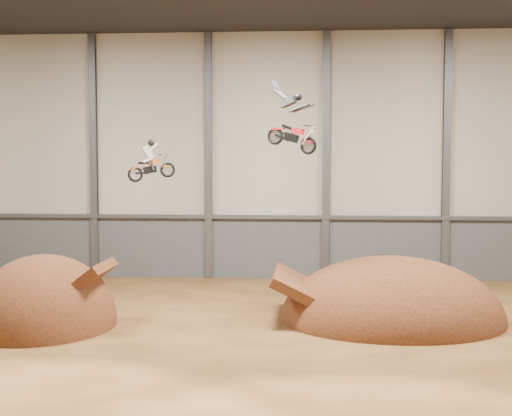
{
  "coord_description": "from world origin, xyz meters",
  "views": [
    {
      "loc": [
        2.28,
        -25.52,
        6.87
      ],
      "look_at": [
        0.16,
        4.0,
        4.81
      ],
      "focal_mm": 50.0,
      "sensor_mm": 36.0,
      "label": 1
    }
  ],
  "objects_px": {
    "fmx_rider_a": "(152,158)",
    "fmx_rider_b": "(290,118)",
    "landing_ramp": "(391,320)",
    "takeoff_ramp": "(43,326)"
  },
  "relations": [
    {
      "from": "takeoff_ramp",
      "to": "fmx_rider_b",
      "type": "bearing_deg",
      "value": 6.66
    },
    {
      "from": "fmx_rider_a",
      "to": "fmx_rider_b",
      "type": "height_order",
      "value": "fmx_rider_b"
    },
    {
      "from": "fmx_rider_a",
      "to": "fmx_rider_b",
      "type": "bearing_deg",
      "value": -45.42
    },
    {
      "from": "takeoff_ramp",
      "to": "fmx_rider_a",
      "type": "bearing_deg",
      "value": 45.04
    },
    {
      "from": "landing_ramp",
      "to": "takeoff_ramp",
      "type": "bearing_deg",
      "value": -171.49
    },
    {
      "from": "landing_ramp",
      "to": "fmx_rider_b",
      "type": "bearing_deg",
      "value": -167.29
    },
    {
      "from": "fmx_rider_b",
      "to": "landing_ramp",
      "type": "bearing_deg",
      "value": 35.76
    },
    {
      "from": "fmx_rider_a",
      "to": "fmx_rider_b",
      "type": "relative_size",
      "value": 0.73
    },
    {
      "from": "fmx_rider_a",
      "to": "fmx_rider_b",
      "type": "distance_m",
      "value": 6.97
    },
    {
      "from": "landing_ramp",
      "to": "fmx_rider_a",
      "type": "relative_size",
      "value": 4.4
    }
  ]
}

